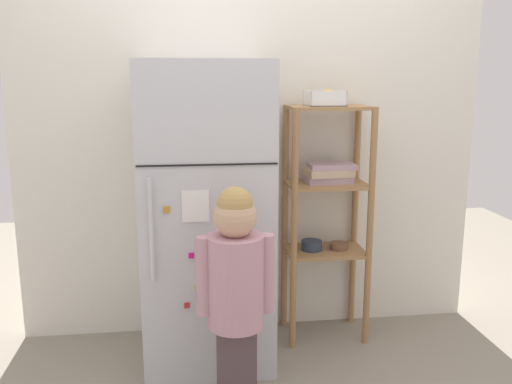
% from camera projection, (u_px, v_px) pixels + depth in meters
% --- Properties ---
extents(ground_plane, '(6.00, 6.00, 0.00)m').
position_uv_depth(ground_plane, '(260.00, 352.00, 2.97)').
color(ground_plane, gray).
extents(kitchen_wall_back, '(2.65, 0.03, 2.05)m').
position_uv_depth(kitchen_wall_back, '(252.00, 157.00, 3.10)').
color(kitchen_wall_back, silver).
rests_on(kitchen_wall_back, ground).
extents(refrigerator, '(0.65, 0.65, 1.55)m').
position_uv_depth(refrigerator, '(206.00, 215.00, 2.79)').
color(refrigerator, silver).
rests_on(refrigerator, ground).
extents(child_standing, '(0.33, 0.25, 1.03)m').
position_uv_depth(child_standing, '(236.00, 281.00, 2.30)').
color(child_standing, '#534144').
rests_on(child_standing, ground).
extents(pantry_shelf_unit, '(0.46, 0.31, 1.32)m').
position_uv_depth(pantry_shelf_unit, '(327.00, 199.00, 3.02)').
color(pantry_shelf_unit, '#9E7247').
rests_on(pantry_shelf_unit, ground).
extents(fruit_bin, '(0.19, 0.18, 0.09)m').
position_uv_depth(fruit_bin, '(326.00, 99.00, 2.90)').
color(fruit_bin, white).
rests_on(fruit_bin, pantry_shelf_unit).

